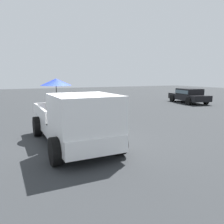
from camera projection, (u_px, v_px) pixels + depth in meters
name	position (u px, v px, depth m)	size (l,w,h in m)	color
ground_plane	(73.00, 144.00, 8.25)	(80.00, 80.00, 0.00)	#2D3033
pickup_truck_main	(75.00, 119.00, 7.73)	(5.06, 2.27, 2.35)	black
parked_sedan_near	(189.00, 95.00, 20.75)	(4.55, 2.56, 1.33)	black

